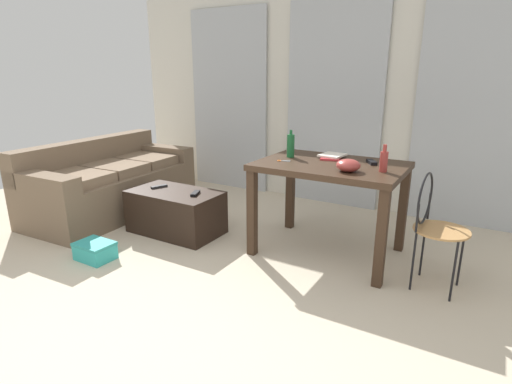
{
  "coord_description": "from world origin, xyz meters",
  "views": [
    {
      "loc": [
        1.6,
        -1.19,
        1.5
      ],
      "look_at": [
        -0.22,
        1.89,
        0.43
      ],
      "focal_mm": 28.24,
      "sensor_mm": 36.0,
      "label": 1
    }
  ],
  "objects_px": {
    "bowl": "(348,165)",
    "wire_chair": "(433,218)",
    "couch": "(110,183)",
    "coffee_table": "(176,212)",
    "book_stack": "(332,156)",
    "tv_remote_on_table": "(372,162)",
    "scissors": "(282,161)",
    "shoebox": "(95,251)",
    "tv_remote_secondary": "(195,193)",
    "craft_table": "(330,177)",
    "bottle_far": "(384,161)",
    "tv_remote_primary": "(159,187)",
    "bottle_near": "(291,145)"
  },
  "relations": [
    {
      "from": "bottle_near",
      "to": "shoebox",
      "type": "xyz_separation_m",
      "value": [
        -1.21,
        -1.18,
        -0.81
      ]
    },
    {
      "from": "tv_remote_secondary",
      "to": "tv_remote_primary",
      "type": "bearing_deg",
      "value": 158.13
    },
    {
      "from": "book_stack",
      "to": "tv_remote_secondary",
      "type": "bearing_deg",
      "value": -155.39
    },
    {
      "from": "tv_remote_primary",
      "to": "scissors",
      "type": "bearing_deg",
      "value": 30.11
    },
    {
      "from": "bottle_far",
      "to": "tv_remote_primary",
      "type": "bearing_deg",
      "value": -174.18
    },
    {
      "from": "wire_chair",
      "to": "bottle_far",
      "type": "height_order",
      "value": "bottle_far"
    },
    {
      "from": "bottle_near",
      "to": "tv_remote_secondary",
      "type": "distance_m",
      "value": 0.98
    },
    {
      "from": "bottle_far",
      "to": "tv_remote_secondary",
      "type": "height_order",
      "value": "bottle_far"
    },
    {
      "from": "coffee_table",
      "to": "scissors",
      "type": "distance_m",
      "value": 1.21
    },
    {
      "from": "couch",
      "to": "bottle_far",
      "type": "height_order",
      "value": "bottle_far"
    },
    {
      "from": "book_stack",
      "to": "shoebox",
      "type": "distance_m",
      "value": 2.16
    },
    {
      "from": "tv_remote_on_table",
      "to": "tv_remote_secondary",
      "type": "height_order",
      "value": "tv_remote_on_table"
    },
    {
      "from": "bowl",
      "to": "book_stack",
      "type": "bearing_deg",
      "value": 123.8
    },
    {
      "from": "tv_remote_secondary",
      "to": "shoebox",
      "type": "relative_size",
      "value": 0.48
    },
    {
      "from": "couch",
      "to": "bottle_far",
      "type": "relative_size",
      "value": 9.28
    },
    {
      "from": "tv_remote_on_table",
      "to": "scissors",
      "type": "xyz_separation_m",
      "value": [
        -0.67,
        -0.28,
        -0.01
      ]
    },
    {
      "from": "bowl",
      "to": "tv_remote_on_table",
      "type": "distance_m",
      "value": 0.37
    },
    {
      "from": "coffee_table",
      "to": "scissors",
      "type": "height_order",
      "value": "scissors"
    },
    {
      "from": "bowl",
      "to": "bottle_far",
      "type": "bearing_deg",
      "value": 28.41
    },
    {
      "from": "couch",
      "to": "tv_remote_on_table",
      "type": "distance_m",
      "value": 2.83
    },
    {
      "from": "couch",
      "to": "tv_remote_secondary",
      "type": "bearing_deg",
      "value": -4.58
    },
    {
      "from": "wire_chair",
      "to": "shoebox",
      "type": "bearing_deg",
      "value": -158.71
    },
    {
      "from": "scissors",
      "to": "tv_remote_secondary",
      "type": "bearing_deg",
      "value": -167.92
    },
    {
      "from": "couch",
      "to": "wire_chair",
      "type": "xyz_separation_m",
      "value": [
        3.31,
        0.03,
        0.21
      ]
    },
    {
      "from": "book_stack",
      "to": "bowl",
      "type": "bearing_deg",
      "value": -56.2
    },
    {
      "from": "couch",
      "to": "coffee_table",
      "type": "height_order",
      "value": "couch"
    },
    {
      "from": "bowl",
      "to": "tv_remote_secondary",
      "type": "xyz_separation_m",
      "value": [
        -1.4,
        -0.09,
        -0.41
      ]
    },
    {
      "from": "scissors",
      "to": "shoebox",
      "type": "height_order",
      "value": "scissors"
    },
    {
      "from": "bowl",
      "to": "tv_remote_secondary",
      "type": "bearing_deg",
      "value": -176.18
    },
    {
      "from": "craft_table",
      "to": "tv_remote_on_table",
      "type": "xyz_separation_m",
      "value": [
        0.29,
        0.15,
        0.13
      ]
    },
    {
      "from": "tv_remote_on_table",
      "to": "scissors",
      "type": "relative_size",
      "value": 1.31
    },
    {
      "from": "book_stack",
      "to": "tv_remote_secondary",
      "type": "height_order",
      "value": "book_stack"
    },
    {
      "from": "coffee_table",
      "to": "bottle_far",
      "type": "relative_size",
      "value": 4.28
    },
    {
      "from": "book_stack",
      "to": "scissors",
      "type": "distance_m",
      "value": 0.46
    },
    {
      "from": "bowl",
      "to": "scissors",
      "type": "bearing_deg",
      "value": 172.39
    },
    {
      "from": "couch",
      "to": "craft_table",
      "type": "relative_size",
      "value": 1.63
    },
    {
      "from": "bottle_near",
      "to": "tv_remote_secondary",
      "type": "relative_size",
      "value": 1.59
    },
    {
      "from": "book_stack",
      "to": "tv_remote_on_table",
      "type": "relative_size",
      "value": 2.04
    },
    {
      "from": "bowl",
      "to": "tv_remote_on_table",
      "type": "bearing_deg",
      "value": 77.58
    },
    {
      "from": "scissors",
      "to": "tv_remote_secondary",
      "type": "distance_m",
      "value": 0.9
    },
    {
      "from": "coffee_table",
      "to": "bottle_far",
      "type": "bearing_deg",
      "value": 7.11
    },
    {
      "from": "shoebox",
      "to": "tv_remote_secondary",
      "type": "bearing_deg",
      "value": 63.03
    },
    {
      "from": "wire_chair",
      "to": "book_stack",
      "type": "xyz_separation_m",
      "value": [
        -0.9,
        0.38,
        0.28
      ]
    },
    {
      "from": "tv_remote_primary",
      "to": "bowl",
      "type": "bearing_deg",
      "value": 25.27
    },
    {
      "from": "tv_remote_secondary",
      "to": "scissors",
      "type": "bearing_deg",
      "value": -9.23
    },
    {
      "from": "wire_chair",
      "to": "scissors",
      "type": "relative_size",
      "value": 7.44
    },
    {
      "from": "bottle_far",
      "to": "craft_table",
      "type": "bearing_deg",
      "value": 169.26
    },
    {
      "from": "bowl",
      "to": "wire_chair",
      "type": "bearing_deg",
      "value": 3.24
    },
    {
      "from": "tv_remote_on_table",
      "to": "tv_remote_secondary",
      "type": "bearing_deg",
      "value": 165.45
    },
    {
      "from": "bowl",
      "to": "book_stack",
      "type": "relative_size",
      "value": 0.59
    }
  ]
}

